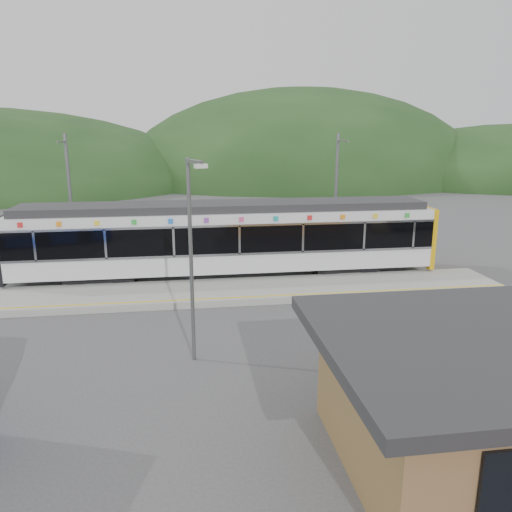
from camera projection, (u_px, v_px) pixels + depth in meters
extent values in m
plane|color=#4C4C4F|center=(222.00, 323.00, 19.04)|extent=(120.00, 120.00, 0.00)
ellipsoid|color=#1E3D19|center=(302.00, 180.00, 73.06)|extent=(52.00, 39.00, 26.00)
ellipsoid|color=#1E3D19|center=(510.00, 181.00, 71.33)|extent=(44.00, 33.00, 16.00)
cube|color=#9E9E99|center=(216.00, 292.00, 22.17)|extent=(26.00, 3.20, 0.30)
cube|color=yellow|center=(218.00, 298.00, 20.88)|extent=(26.00, 0.10, 0.01)
cube|color=black|center=(102.00, 277.00, 23.99)|extent=(3.20, 2.20, 0.56)
cube|color=black|center=(343.00, 267.00, 25.65)|extent=(3.20, 2.20, 0.56)
cube|color=silver|center=(226.00, 257.00, 24.64)|extent=(20.00, 2.90, 0.92)
cube|color=black|center=(226.00, 234.00, 24.35)|extent=(20.00, 2.96, 1.45)
cube|color=silver|center=(229.00, 255.00, 23.07)|extent=(20.00, 0.05, 0.10)
cube|color=silver|center=(229.00, 226.00, 22.74)|extent=(20.00, 0.05, 0.10)
cube|color=silver|center=(226.00, 215.00, 24.11)|extent=(20.00, 2.90, 0.45)
cube|color=#2D2D30|center=(226.00, 206.00, 24.01)|extent=(19.40, 2.50, 0.36)
cube|color=#E1A80B|center=(421.00, 234.00, 25.83)|extent=(0.24, 2.92, 3.00)
cube|color=black|center=(8.00, 247.00, 23.03)|extent=(0.20, 2.92, 3.00)
cube|color=silver|center=(35.00, 246.00, 21.73)|extent=(0.10, 0.05, 1.35)
cube|color=silver|center=(105.00, 244.00, 22.14)|extent=(0.10, 0.05, 1.35)
cube|color=silver|center=(174.00, 242.00, 22.56)|extent=(0.10, 0.05, 1.35)
cube|color=silver|center=(240.00, 240.00, 22.98)|extent=(0.10, 0.05, 1.35)
cube|color=silver|center=(303.00, 238.00, 23.39)|extent=(0.10, 0.05, 1.35)
cube|color=silver|center=(364.00, 236.00, 23.81)|extent=(0.10, 0.05, 1.35)
cube|color=silver|center=(414.00, 235.00, 24.15)|extent=(0.10, 0.05, 1.35)
cube|color=red|center=(20.00, 225.00, 21.43)|extent=(0.22, 0.04, 0.22)
cube|color=orange|center=(59.00, 224.00, 21.66)|extent=(0.22, 0.04, 0.22)
cube|color=yellow|center=(97.00, 223.00, 21.88)|extent=(0.22, 0.04, 0.22)
cube|color=green|center=(134.00, 222.00, 22.10)|extent=(0.22, 0.04, 0.22)
cube|color=blue|center=(171.00, 221.00, 22.32)|extent=(0.22, 0.04, 0.22)
cube|color=purple|center=(206.00, 220.00, 22.54)|extent=(0.22, 0.04, 0.22)
cube|color=#E54C8C|center=(241.00, 219.00, 22.76)|extent=(0.22, 0.04, 0.22)
cube|color=#19A5A5|center=(276.00, 219.00, 22.99)|extent=(0.22, 0.04, 0.22)
cube|color=red|center=(310.00, 218.00, 23.21)|extent=(0.22, 0.04, 0.22)
cube|color=orange|center=(343.00, 217.00, 23.43)|extent=(0.22, 0.04, 0.22)
cube|color=yellow|center=(375.00, 216.00, 23.65)|extent=(0.22, 0.04, 0.22)
cube|color=green|center=(407.00, 215.00, 23.87)|extent=(0.22, 0.04, 0.22)
cylinder|color=slate|center=(71.00, 204.00, 25.46)|extent=(0.18, 0.18, 7.00)
cube|color=slate|center=(61.00, 142.00, 23.93)|extent=(0.08, 1.80, 0.08)
cylinder|color=slate|center=(336.00, 198.00, 27.40)|extent=(0.18, 0.18, 7.00)
cube|color=slate|center=(343.00, 141.00, 25.87)|extent=(0.08, 1.80, 0.08)
cylinder|color=slate|center=(191.00, 264.00, 15.22)|extent=(0.12, 0.12, 6.38)
cube|color=slate|center=(188.00, 162.00, 14.01)|extent=(0.49, 1.04, 0.12)
cube|color=silver|center=(188.00, 166.00, 13.57)|extent=(0.39, 0.29, 0.12)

